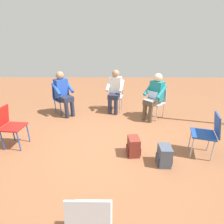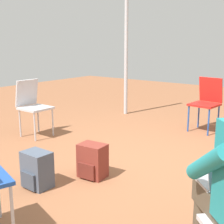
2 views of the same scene
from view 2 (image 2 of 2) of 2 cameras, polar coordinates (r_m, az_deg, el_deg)
ground_plane at (r=3.64m, az=6.27°, el=-9.97°), size 14.00×14.00×0.00m
chair_south at (r=4.82m, az=-14.36°, el=1.50°), size 0.40×0.44×0.85m
chair_west at (r=5.16m, az=16.92°, el=2.08°), size 0.47×0.44×0.85m
backpack_near_laptop_user at (r=3.19m, az=-13.50°, el=-10.54°), size 0.25×0.28×0.36m
backpack_by_empty_chair at (r=3.33m, az=-3.56°, el=-9.23°), size 0.27×0.30×0.36m
tent_pole_far at (r=6.06m, az=2.60°, el=11.44°), size 0.07×0.07×2.53m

